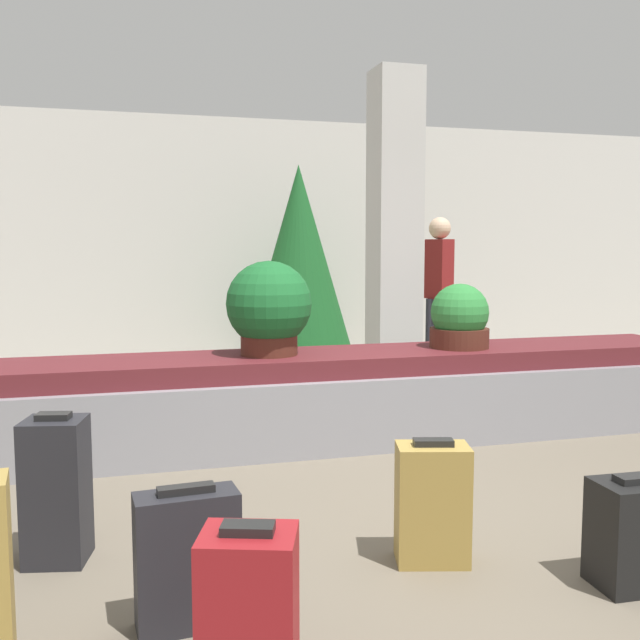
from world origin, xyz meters
TOP-DOWN VIEW (x-y plane):
  - ground_plane at (0.00, 0.00)m, footprint 18.00×18.00m
  - back_wall at (0.00, 6.25)m, footprint 18.00×0.06m
  - carousel at (0.00, 1.66)m, footprint 6.45×0.92m
  - pillar at (1.20, 3.21)m, footprint 0.45×0.45m
  - suitcase_0 at (-1.75, -0.02)m, footprint 0.32×0.30m
  - suitcase_1 at (0.70, -0.95)m, footprint 0.36×0.27m
  - suitcase_2 at (-1.21, -0.78)m, footprint 0.41×0.21m
  - suitcase_3 at (-0.05, -0.50)m, footprint 0.38×0.29m
  - suitcase_5 at (-1.07, -1.37)m, footprint 0.36×0.32m
  - potted_plant_0 at (1.14, 1.64)m, footprint 0.47×0.47m
  - potted_plant_1 at (-0.39, 1.68)m, footprint 0.64×0.64m
  - traveler_0 at (2.14, 4.17)m, footprint 0.31×0.36m
  - decorated_tree at (0.71, 5.22)m, footprint 1.35×1.35m

SIDE VIEW (x-z plane):
  - ground_plane at x=0.00m, z-range 0.00..0.00m
  - suitcase_1 at x=0.70m, z-range -0.01..0.48m
  - suitcase_2 at x=-1.21m, z-range -0.01..0.55m
  - suitcase_3 at x=-0.05m, z-range -0.01..0.58m
  - suitcase_5 at x=-1.07m, z-range -0.01..0.62m
  - carousel at x=0.00m, z-range -0.01..0.67m
  - suitcase_0 at x=-1.75m, z-range -0.01..0.70m
  - potted_plant_0 at x=1.14m, z-range 0.65..1.16m
  - potted_plant_1 at x=-0.39m, z-range 0.68..1.37m
  - traveler_0 at x=2.14m, z-range 0.20..2.01m
  - decorated_tree at x=0.71m, z-range 0.09..2.58m
  - back_wall at x=0.00m, z-range 0.00..3.20m
  - pillar at x=1.20m, z-range 0.00..3.20m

